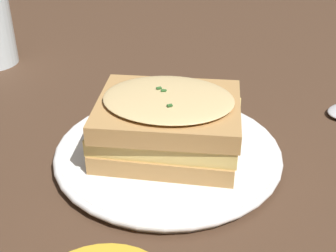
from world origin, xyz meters
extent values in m
plane|color=#473021|center=(0.00, 0.00, 0.00)|extent=(2.40, 2.40, 0.00)
cylinder|color=white|center=(0.02, -0.01, 0.01)|extent=(0.23, 0.23, 0.01)
torus|color=white|center=(0.02, -0.01, 0.01)|extent=(0.24, 0.24, 0.01)
cube|color=#B2844C|center=(0.02, -0.01, 0.02)|extent=(0.17, 0.16, 0.02)
cube|color=#E0C16B|center=(0.02, -0.01, 0.04)|extent=(0.17, 0.15, 0.02)
cube|color=#B2844C|center=(0.02, -0.01, 0.06)|extent=(0.17, 0.15, 0.02)
ellipsoid|color=#DBBC7F|center=(0.02, -0.01, 0.07)|extent=(0.16, 0.14, 0.01)
cube|color=#2D6028|center=(0.02, -0.02, 0.08)|extent=(0.01, 0.00, 0.00)
cube|color=#2D6028|center=(0.02, 0.01, 0.08)|extent=(0.01, 0.00, 0.00)
cube|color=#2D6028|center=(0.02, -0.02, 0.08)|extent=(0.01, 0.01, 0.00)
cube|color=#2D6028|center=(0.02, -0.02, 0.08)|extent=(0.01, 0.00, 0.00)
camera|label=1|loc=(0.09, 0.40, 0.29)|focal=50.00mm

